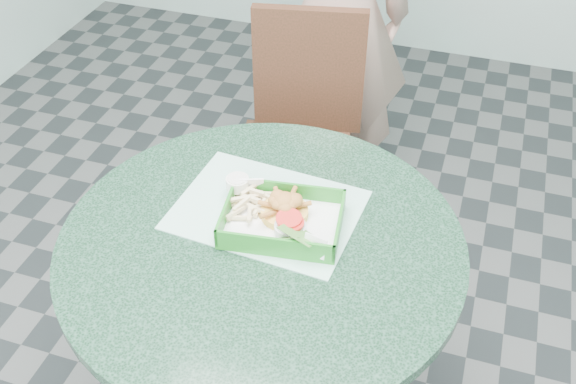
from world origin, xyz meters
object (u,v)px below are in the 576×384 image
(crab_sandwich, at_px, (286,212))
(cafe_table, at_px, (263,293))
(diner_person, at_px, (337,11))
(food_basket, at_px, (282,229))
(dining_chair, at_px, (300,127))
(sauce_ramekin, at_px, (244,185))

(crab_sandwich, bearing_deg, cafe_table, -114.82)
(diner_person, height_order, food_basket, diner_person)
(dining_chair, bearing_deg, sauce_ramekin, -96.85)
(dining_chair, height_order, food_basket, dining_chair)
(cafe_table, distance_m, diner_person, 1.17)
(cafe_table, xyz_separation_m, dining_chair, (-0.15, 0.80, -0.05))
(diner_person, height_order, sauce_ramekin, diner_person)
(crab_sandwich, bearing_deg, dining_chair, 104.42)
(diner_person, xyz_separation_m, sauce_ramekin, (0.03, -1.00, -0.02))
(dining_chair, bearing_deg, cafe_table, -91.07)
(cafe_table, distance_m, dining_chair, 0.81)
(sauce_ramekin, bearing_deg, food_basket, -34.21)
(diner_person, bearing_deg, cafe_table, 72.88)
(food_basket, relative_size, sauce_ramekin, 4.80)
(food_basket, bearing_deg, dining_chair, 103.93)
(dining_chair, xyz_separation_m, food_basket, (0.19, -0.75, 0.24))
(dining_chair, xyz_separation_m, diner_person, (0.03, 0.34, 0.28))
(dining_chair, distance_m, food_basket, 0.81)
(food_basket, xyz_separation_m, crab_sandwich, (-0.00, 0.03, 0.03))
(dining_chair, xyz_separation_m, sauce_ramekin, (0.06, -0.66, 0.27))
(diner_person, bearing_deg, crab_sandwich, 75.21)
(cafe_table, xyz_separation_m, diner_person, (-0.12, 1.13, 0.24))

